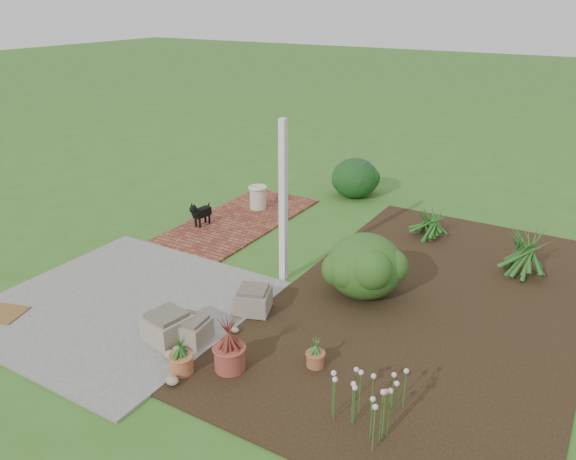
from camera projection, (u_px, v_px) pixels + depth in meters
The scene contains 18 objects.
ground at pixel (264, 277), 8.75m from camera, with size 80.00×80.00×0.00m, color #396820.
concrete_patio at pixel (122, 304), 7.95m from camera, with size 3.50×3.50×0.04m, color slate.
brick_path at pixel (240, 220), 10.93m from camera, with size 1.60×3.50×0.04m, color maroon.
garden_bed at pixel (430, 304), 7.95m from camera, with size 4.00×7.00×0.03m, color black.
veranda_post at pixel (283, 203), 8.20m from camera, with size 0.10×0.10×2.50m, color white.
stone_trough_near at pixel (192, 331), 7.04m from camera, with size 0.41×0.41×0.27m, color #7B705E.
stone_trough_mid at pixel (168, 328), 7.04m from camera, with size 0.49×0.49×0.33m, color gray.
stone_trough_far at pixel (253, 301), 7.69m from camera, with size 0.45×0.45×0.30m, color gray.
black_dog at pixel (200, 212), 10.51m from camera, with size 0.19×0.53×0.45m.
cream_ceramic_urn at pixel (258, 198), 11.41m from camera, with size 0.34×0.34×0.45m, color beige.
evergreen_shrub at pixel (365, 264), 8.04m from camera, with size 1.11×1.11×0.94m, color #143710.
agapanthus_clump_back at pixel (526, 247), 8.59m from camera, with size 1.03×1.03×0.93m, color #183610, non-canonical shape.
agapanthus_clump_front at pixel (430, 220), 9.97m from camera, with size 0.79×0.79×0.70m, color #0F370E, non-canonical shape.
pink_flower_patch at pixel (379, 396), 5.62m from camera, with size 1.01×1.01×0.64m, color #113D0F, non-canonical shape.
terracotta_pot_bronze at pixel (230, 358), 6.50m from camera, with size 0.36×0.36×0.29m, color brown.
terracotta_pot_small_left at pixel (315, 359), 6.58m from camera, with size 0.21×0.21×0.18m, color #9A5534.
terracotta_pot_small_right at pixel (182, 364), 6.46m from camera, with size 0.27×0.27×0.23m, color #AA6239.
purple_flowering_bush at pixel (355, 177), 12.13m from camera, with size 1.02×1.02×0.86m, color black.
Camera 1 is at (4.34, -6.48, 4.06)m, focal length 35.00 mm.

